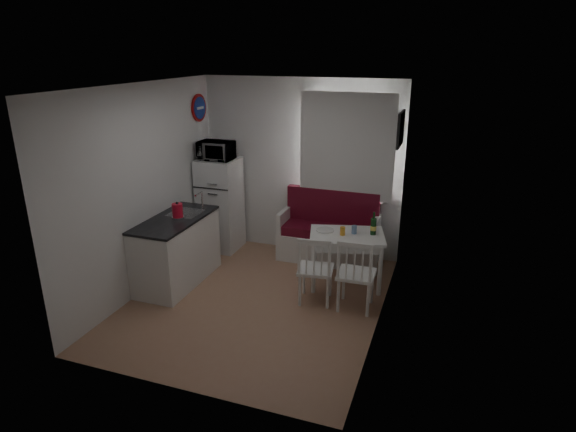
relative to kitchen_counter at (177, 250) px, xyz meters
The scene contains 22 objects.
floor 1.29m from the kitchen_counter, ahead, with size 3.00×3.50×0.02m, color tan.
ceiling 2.46m from the kitchen_counter, ahead, with size 3.00×3.50×0.02m, color white.
wall_back 2.17m from the kitchen_counter, 53.04° to the left, with size 3.00×0.02×2.60m, color white.
wall_front 2.41m from the kitchen_counter, 57.81° to the right, with size 3.00×0.02×2.60m, color white.
wall_left 0.91m from the kitchen_counter, 152.61° to the right, with size 0.02×3.50×2.60m, color white.
wall_right 2.83m from the kitchen_counter, ahead, with size 0.02×3.50×2.60m, color white.
window 2.72m from the kitchen_counter, 39.47° to the left, with size 1.22×0.06×1.47m, color white.
curtain 2.71m from the kitchen_counter, 38.19° to the left, with size 1.35×0.02×1.50m, color white.
kitchen_counter is the anchor object (origin of this frame).
wall_sign 2.15m from the kitchen_counter, 101.80° to the left, with size 0.40×0.40×0.03m, color navy.
picture_frame 3.25m from the kitchen_counter, 19.45° to the left, with size 0.04×0.52×0.42m, color black.
bench 2.19m from the kitchen_counter, 38.29° to the left, with size 1.45×0.56×1.03m.
dining_table 2.24m from the kitchen_counter, 17.28° to the left, with size 1.08×0.88×0.71m.
chair_left 1.88m from the kitchen_counter, ahead, with size 0.47×0.45×0.48m.
chair_right 2.39m from the kitchen_counter, ahead, with size 0.45×0.43×0.49m.
fridge 1.27m from the kitchen_counter, 89.10° to the left, with size 0.57×0.57×1.42m, color white.
microwave 1.62m from the kitchen_counter, 89.06° to the left, with size 0.50×0.34×0.27m, color white.
kettle 0.56m from the kitchen_counter, 10.15° to the left, with size 0.16×0.16×0.22m, color red.
wine_bottle 2.60m from the kitchen_counter, 17.31° to the left, with size 0.08×0.08×0.30m, color #123915, non-canonical shape.
drinking_glass_orange 2.19m from the kitchen_counter, 16.41° to the left, with size 0.07×0.07×0.11m, color orange.
drinking_glass_blue 2.35m from the kitchen_counter, 17.87° to the left, with size 0.07×0.07×0.11m, color #6D8DBA.
plate 1.97m from the kitchen_counter, 20.45° to the left, with size 0.23×0.23×0.02m, color white.
Camera 1 is at (2.12, -4.88, 2.99)m, focal length 30.00 mm.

